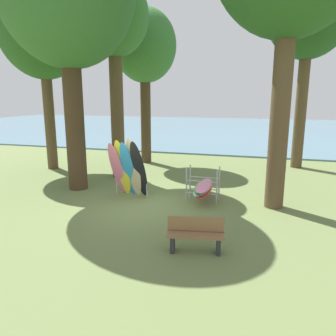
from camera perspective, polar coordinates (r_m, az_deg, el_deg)
The scene contains 9 objects.
ground_plane at distance 11.60m, azimuth -5.28°, elevation -6.49°, with size 80.00×80.00×0.00m, color olive.
lake_water at distance 39.03m, azimuth 10.52°, elevation 6.81°, with size 80.00×36.00×0.10m, color slate.
tree_mid_behind at distance 18.84m, azimuth -4.10°, elevation 20.23°, with size 3.44×3.44×8.43m.
tree_far_left_back at distance 18.32m, azimuth -21.14°, elevation 21.84°, with size 4.33×4.33×9.55m.
tree_far_right_back at distance 19.02m, azimuth 23.52°, elevation 23.94°, with size 4.21×4.21×10.39m.
tree_deep_back at distance 15.64m, azimuth -9.42°, elevation 23.95°, with size 3.03×3.03×8.92m.
leaning_board_pile at distance 12.23m, azimuth -7.00°, elevation -0.21°, with size 1.59×1.07×2.30m.
board_storage_rack at distance 11.98m, azimuth 6.20°, elevation -3.41°, with size 1.15×2.12×1.25m.
park_bench at distance 8.17m, azimuth 4.85°, elevation -11.46°, with size 1.45×0.66×0.85m.
Camera 1 is at (4.14, -10.16, 3.76)m, focal length 34.78 mm.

